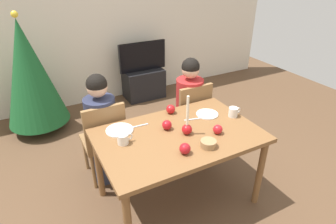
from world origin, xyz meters
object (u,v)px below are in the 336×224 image
tv (143,56)px  apple_by_right_mug (218,129)px  dining_table (179,142)px  chair_right (190,115)px  person_left_child (103,131)px  plate_left (120,130)px  mug_left (123,139)px  apple_by_left_plate (185,149)px  apple_far_edge (171,109)px  mug_right (233,112)px  tv_stand (144,84)px  christmas_tree (29,74)px  bowl_walnuts (208,144)px  candle_centerpiece (187,127)px  person_right_child (189,109)px  chair_left (104,138)px  apple_near_candle (167,125)px  plate_right (207,114)px

tv → apple_by_right_mug: tv is taller
dining_table → chair_right: bearing=50.3°
dining_table → person_left_child: 0.82m
plate_left → mug_left: mug_left is taller
apple_by_left_plate → apple_far_edge: same height
dining_table → mug_right: (0.62, 0.03, 0.13)m
dining_table → tv_stand: (0.65, 2.30, -0.43)m
tv_stand → plate_left: size_ratio=2.65×
christmas_tree → bowl_walnuts: 2.54m
tv → plate_left: 2.28m
person_left_child → candle_centerpiece: 0.91m
mug_left → person_right_child: bearing=29.4°
plate_left → bowl_walnuts: 0.79m
dining_table → christmas_tree: bearing=117.0°
chair_right → chair_left: bearing=180.0°
chair_right → bowl_walnuts: chair_right is taller
chair_right → apple_by_right_mug: size_ratio=10.84×
chair_left → tv_stand: 2.07m
dining_table → chair_left: (-0.50, 0.61, -0.15)m
apple_near_candle → apple_far_edge: apple_far_edge is taller
mug_right → plate_right: bearing=145.0°
chair_left → chair_right: size_ratio=1.00×
person_right_child → christmas_tree: (-1.53, 1.36, 0.24)m
candle_centerpiece → mug_left: (-0.53, 0.12, -0.03)m
christmas_tree → apple_by_right_mug: size_ratio=18.90×
dining_table → christmas_tree: christmas_tree is taller
chair_right → person_right_child: size_ratio=0.77×
chair_left → apple_by_left_plate: (0.41, -0.87, 0.28)m
dining_table → christmas_tree: (-1.02, 2.00, 0.15)m
person_left_child → apple_near_candle: bearing=-49.3°
bowl_walnuts → dining_table: bearing=113.4°
dining_table → apple_far_edge: (0.12, 0.36, 0.13)m
christmas_tree → plate_right: 2.33m
tv → apple_far_edge: tv is taller
candle_centerpiece → apple_by_left_plate: size_ratio=4.03×
tv_stand → candle_centerpiece: 2.47m
tv → apple_far_edge: 2.01m
christmas_tree → chair_right: bearing=-42.4°
apple_by_right_mug → apple_far_edge: size_ratio=0.94×
dining_table → mug_right: size_ratio=10.76×
mug_right → apple_by_right_mug: size_ratio=1.57×
apple_by_right_mug → plate_right: bearing=70.1°
dining_table → apple_by_left_plate: size_ratio=15.69×
apple_near_candle → apple_far_edge: size_ratio=0.98×
christmas_tree → apple_by_left_plate: christmas_tree is taller
apple_near_candle → person_left_child: bearing=130.7°
dining_table → apple_near_candle: size_ratio=16.11×
plate_left → apple_by_left_plate: (0.34, -0.55, 0.04)m
mug_left → apple_by_right_mug: 0.81m
mug_left → bowl_walnuts: mug_left is taller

